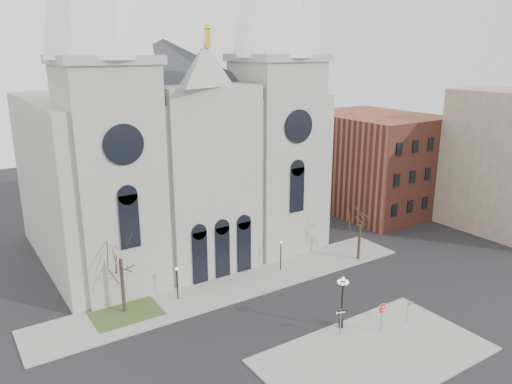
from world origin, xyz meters
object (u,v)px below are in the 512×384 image
globe_lamp (342,296)px  street_name_sign (408,310)px  stop_sign (382,312)px  one_way_sign (341,318)px

globe_lamp → street_name_sign: (5.39, -2.51, -1.76)m
stop_sign → globe_lamp: size_ratio=0.57×
stop_sign → street_name_sign: 3.18m
one_way_sign → street_name_sign: one_way_sign is taller
stop_sign → one_way_sign: 3.50m
globe_lamp → one_way_sign: 1.78m
one_way_sign → street_name_sign: (6.21, -1.72, -0.39)m
stop_sign → globe_lamp: globe_lamp is taller
stop_sign → street_name_sign: size_ratio=1.35×
street_name_sign → one_way_sign: bearing=171.8°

